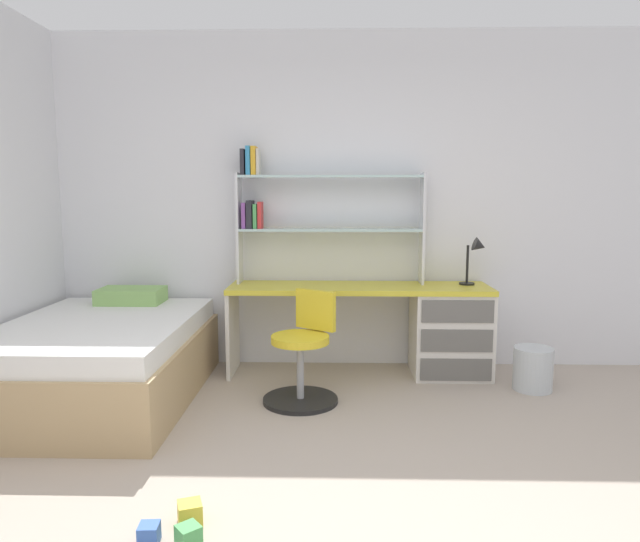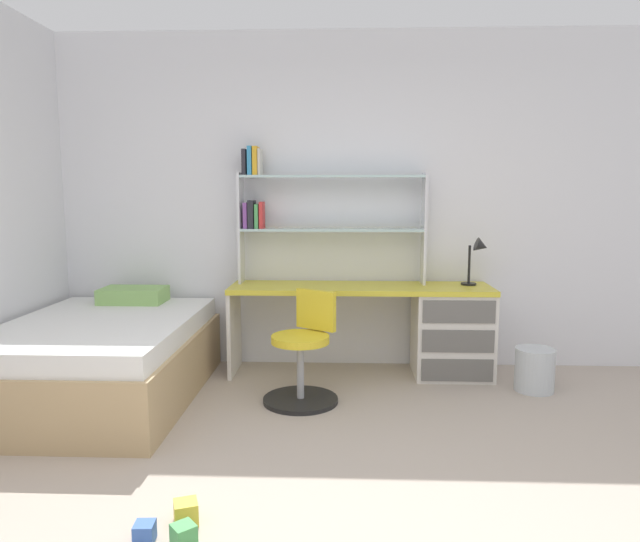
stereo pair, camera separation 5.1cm
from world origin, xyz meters
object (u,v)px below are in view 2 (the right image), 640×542
object	(u,v)px
toy_block_green_1	(184,535)
toy_block_yellow_2	(186,513)
bookshelf_hutch	(307,205)
swivel_chair	(303,359)
desk_lamp	(478,254)
waste_bin	(535,370)
bed_platform	(102,359)
toy_block_blue_0	(145,532)
desk	(428,326)

from	to	relation	value
toy_block_green_1	toy_block_yellow_2	bearing A→B (deg)	102.01
bookshelf_hutch	swivel_chair	bearing A→B (deg)	-88.75
desk_lamp	waste_bin	world-z (taller)	desk_lamp
waste_bin	swivel_chair	bearing A→B (deg)	-170.63
swivel_chair	toy_block_yellow_2	world-z (taller)	swivel_chair
desk_lamp	swivel_chair	size ratio (longest dim) A/B	0.50
swivel_chair	toy_block_green_1	distance (m)	1.73
waste_bin	toy_block_yellow_2	distance (m)	2.76
desk_lamp	toy_block_yellow_2	bearing A→B (deg)	-128.50
bookshelf_hutch	bed_platform	size ratio (longest dim) A/B	0.83
desk_lamp	toy_block_blue_0	size ratio (longest dim) A/B	4.66
swivel_chair	waste_bin	bearing A→B (deg)	9.37
desk	bookshelf_hutch	distance (m)	1.36
swivel_chair	toy_block_blue_0	distance (m)	1.77
bed_platform	toy_block_blue_0	world-z (taller)	bed_platform
waste_bin	toy_block_green_1	bearing A→B (deg)	-136.49
waste_bin	toy_block_yellow_2	world-z (taller)	waste_bin
bed_platform	toy_block_green_1	size ratio (longest dim) A/B	20.67
desk_lamp	swivel_chair	xyz separation A→B (m)	(-1.33, -0.67, -0.67)
waste_bin	bed_platform	bearing A→B (deg)	-174.88
toy_block_green_1	toy_block_yellow_2	distance (m)	0.16
desk	toy_block_blue_0	bearing A→B (deg)	-123.13
toy_block_yellow_2	toy_block_green_1	bearing A→B (deg)	-77.99
waste_bin	toy_block_green_1	world-z (taller)	waste_bin
swivel_chair	toy_block_green_1	size ratio (longest dim) A/B	8.72
bookshelf_hutch	waste_bin	size ratio (longest dim) A/B	4.73
bed_platform	waste_bin	size ratio (longest dim) A/B	5.73
swivel_chair	toy_block_blue_0	world-z (taller)	swivel_chair
bookshelf_hutch	toy_block_yellow_2	size ratio (longest dim) A/B	14.85
bed_platform	waste_bin	xyz separation A→B (m)	(3.09, 0.28, -0.13)
desk	swivel_chair	distance (m)	1.15
bookshelf_hutch	toy_block_blue_0	world-z (taller)	bookshelf_hutch
swivel_chair	toy_block_blue_0	xyz separation A→B (m)	(-0.54, -1.66, -0.26)
toy_block_blue_0	toy_block_yellow_2	size ratio (longest dim) A/B	0.82
desk_lamp	toy_block_green_1	xyz separation A→B (m)	(-1.71, -2.34, -0.92)
waste_bin	toy_block_blue_0	xyz separation A→B (m)	(-2.22, -1.94, -0.12)
bookshelf_hutch	desk_lamp	bearing A→B (deg)	-4.38
desk_lamp	bed_platform	distance (m)	2.91
bookshelf_hutch	desk_lamp	distance (m)	1.40
bookshelf_hutch	bed_platform	distance (m)	1.92
desk_lamp	desk	bearing A→B (deg)	-174.26
toy_block_yellow_2	bookshelf_hutch	bearing A→B (deg)	80.29
desk	bed_platform	size ratio (longest dim) A/B	1.14
bookshelf_hutch	toy_block_blue_0	xyz separation A→B (m)	(-0.53, -2.43, -1.30)
waste_bin	toy_block_blue_0	bearing A→B (deg)	-138.93
bookshelf_hutch	waste_bin	distance (m)	2.13
desk_lamp	swivel_chair	world-z (taller)	desk_lamp
desk	waste_bin	distance (m)	0.84
desk	toy_block_green_1	bearing A→B (deg)	-119.94
desk	toy_block_blue_0	size ratio (longest dim) A/B	24.99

